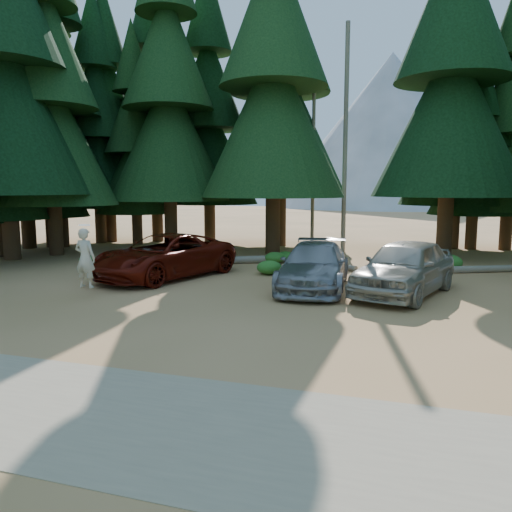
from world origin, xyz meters
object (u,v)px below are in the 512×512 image
object	(u,v)px
red_pickup	(165,256)
log_mid	(328,265)
silver_minivan_right	(405,267)
log_left	(246,260)
frisbee_player	(85,258)
silver_minivan_center	(314,266)
log_right	(493,269)

from	to	relation	value
red_pickup	log_mid	xyz separation A→B (m)	(5.69, 4.31, -0.72)
silver_minivan_right	red_pickup	bearing A→B (deg)	-164.96
red_pickup	log_left	distance (m)	4.82
silver_minivan_right	log_left	xyz separation A→B (m)	(-7.10, 4.88, -0.74)
log_left	frisbee_player	bearing A→B (deg)	-136.48
silver_minivan_center	silver_minivan_right	size ratio (longest dim) A/B	1.01
frisbee_player	log_left	xyz separation A→B (m)	(2.52, 8.40, -1.11)
log_right	silver_minivan_center	bearing A→B (deg)	-164.77
log_left	log_mid	size ratio (longest dim) A/B	1.60
silver_minivan_center	frisbee_player	world-z (taller)	frisbee_player
frisbee_player	log_right	distance (m)	15.99
silver_minivan_right	log_left	world-z (taller)	silver_minivan_right
log_left	log_right	xyz separation A→B (m)	(10.55, 0.73, -0.03)
silver_minivan_right	log_right	distance (m)	6.64
silver_minivan_center	frisbee_player	distance (m)	7.57
log_right	log_left	bearing A→B (deg)	158.82
log_left	silver_minivan_center	bearing A→B (deg)	-79.01
silver_minivan_center	silver_minivan_right	world-z (taller)	silver_minivan_right
silver_minivan_right	log_left	bearing A→B (deg)	163.61
silver_minivan_right	log_right	bearing A→B (deg)	76.51
red_pickup	frisbee_player	size ratio (longest dim) A/B	3.04
silver_minivan_right	log_right	size ratio (longest dim) A/B	1.19
frisbee_player	log_left	world-z (taller)	frisbee_player
silver_minivan_center	log_left	bearing A→B (deg)	126.61
log_right	red_pickup	bearing A→B (deg)	177.34
log_left	log_right	size ratio (longest dim) A/B	1.07
log_mid	log_right	size ratio (longest dim) A/B	0.67
silver_minivan_center	frisbee_player	xyz separation A→B (m)	(-6.62, -3.64, 0.50)
silver_minivan_center	log_mid	distance (m)	4.72
red_pickup	silver_minivan_right	world-z (taller)	silver_minivan_right
silver_minivan_center	silver_minivan_right	xyz separation A→B (m)	(3.00, -0.12, 0.12)
frisbee_player	silver_minivan_right	bearing A→B (deg)	-160.52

